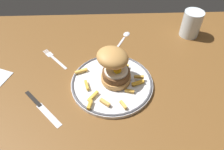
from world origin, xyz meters
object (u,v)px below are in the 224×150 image
at_px(water_glass, 191,25).
at_px(spoon, 125,35).
at_px(burger, 114,66).
at_px(knife, 39,105).
at_px(dinner_plate, 112,83).
at_px(fork, 54,58).

relative_size(water_glass, spoon, 0.85).
bearing_deg(burger, water_glass, 38.24).
xyz_separation_m(burger, knife, (-0.23, -0.09, -0.07)).
height_order(dinner_plate, spoon, dinner_plate).
relative_size(dinner_plate, water_glass, 2.54).
height_order(dinner_plate, knife, dinner_plate).
bearing_deg(fork, dinner_plate, -32.66).
xyz_separation_m(dinner_plate, spoon, (0.07, 0.27, -0.00)).
height_order(water_glass, fork, water_glass).
relative_size(burger, fork, 1.11).
height_order(water_glass, spoon, water_glass).
bearing_deg(water_glass, dinner_plate, -141.20).
distance_m(water_glass, spoon, 0.27).
height_order(burger, water_glass, burger).
relative_size(dinner_plate, knife, 1.93).
distance_m(dinner_plate, spoon, 0.28).
bearing_deg(spoon, knife, -130.25).
bearing_deg(burger, spoon, 77.09).
bearing_deg(dinner_plate, knife, -161.07).
relative_size(burger, knife, 0.92).
relative_size(dinner_plate, fork, 2.33).
bearing_deg(spoon, dinner_plate, -103.90).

